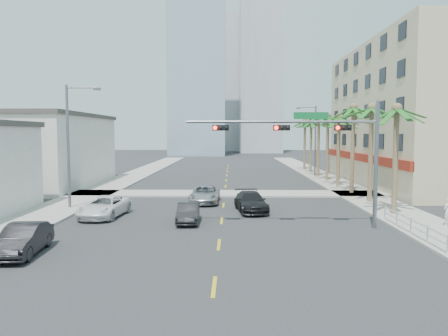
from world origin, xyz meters
The scene contains 27 objects.
ground centered at (0.00, 0.00, 0.00)m, with size 260.00×260.00×0.00m, color #262628.
sidewalk_right centered at (12.00, 20.00, 0.07)m, with size 4.00×120.00×0.15m, color gray.
sidewalk_left centered at (-12.00, 20.00, 0.07)m, with size 4.00×120.00×0.15m, color gray.
sidewalk_cross centered at (0.00, 22.00, 0.07)m, with size 80.00×4.00×0.15m, color gray.
building_right centered at (21.99, 30.00, 7.50)m, with size 15.25×28.00×15.00m.
building_left_far centered at (-19.50, 28.00, 3.60)m, with size 11.00×18.00×7.20m, color beige.
tower_far_left centered at (-8.00, 95.00, 24.00)m, with size 14.00×14.00×48.00m, color #99B2C6.
tower_far_right centered at (9.00, 110.00, 30.00)m, with size 12.00×12.00×60.00m, color #ADADB2.
tower_far_center centered at (-3.00, 125.00, 21.00)m, with size 16.00×16.00×42.00m, color #ADADB2.
traffic_signal_mast centered at (5.78, 7.95, 5.06)m, with size 11.12×0.54×7.20m.
palm_tree_0 centered at (11.60, 12.00, 7.08)m, with size 4.80×4.80×7.80m.
palm_tree_1 centered at (11.60, 17.20, 7.43)m, with size 4.80×4.80×8.16m.
palm_tree_2 centered at (11.60, 22.40, 7.78)m, with size 4.80×4.80×8.52m.
palm_tree_3 centered at (11.60, 27.60, 7.08)m, with size 4.80×4.80×7.80m.
palm_tree_4 centered at (11.60, 32.80, 7.43)m, with size 4.80×4.80×8.16m.
palm_tree_5 centered at (11.60, 38.00, 7.78)m, with size 4.80×4.80×8.52m.
palm_tree_6 centered at (11.60, 43.20, 7.08)m, with size 4.80×4.80×7.80m.
palm_tree_7 centered at (11.60, 48.40, 7.43)m, with size 4.80×4.80×8.16m.
streetlight_left centered at (-11.00, 14.00, 5.06)m, with size 2.55×0.25×9.00m.
streetlight_right centered at (11.00, 38.00, 5.06)m, with size 2.55×0.25×9.00m.
guardrail centered at (10.30, 6.00, 0.67)m, with size 0.08×8.08×1.00m.
car_parked_mid centered at (-8.88, 2.05, 0.70)m, with size 1.49×4.26×1.40m, color black.
car_parked_far centered at (-7.80, 11.06, 0.69)m, with size 2.29×4.97×1.38m, color white.
car_lane_left centered at (-2.06, 9.37, 0.61)m, with size 1.29×3.69×1.22m, color black.
car_lane_center centered at (-1.50, 17.11, 0.68)m, with size 2.24×4.86×1.35m, color #ADAEB2.
car_lane_right centered at (2.00, 13.31, 0.69)m, with size 1.95×4.79×1.39m, color black.
pedestrian centered at (13.25, 8.01, 0.99)m, with size 0.61×0.40×1.67m, color white.
Camera 1 is at (0.63, -17.34, 5.52)m, focal length 35.00 mm.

